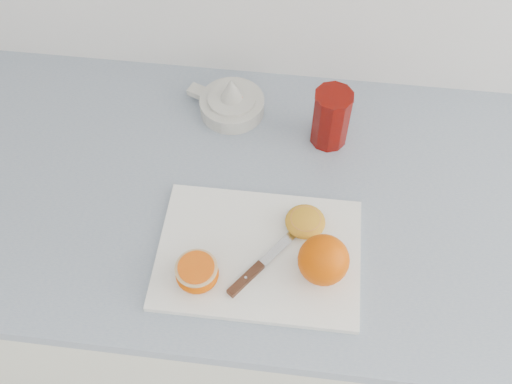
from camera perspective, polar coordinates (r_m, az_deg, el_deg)
counter at (r=1.42m, az=3.05°, el=-10.31°), size 2.34×0.64×0.89m
cutting_board at (r=0.96m, az=0.28°, el=-6.19°), size 0.34×0.24×0.01m
whole_orange at (r=0.90m, az=6.77°, el=-6.77°), size 0.08×0.08×0.08m
half_orange at (r=0.91m, az=-5.91°, el=-8.07°), size 0.07×0.07×0.04m
squeezed_shell at (r=0.97m, az=4.95°, el=-2.96°), size 0.07×0.07×0.03m
paring_knife at (r=0.93m, az=-0.38°, el=-8.08°), size 0.11×0.15×0.01m
citrus_juicer at (r=1.14m, az=-2.49°, el=8.95°), size 0.16×0.13×0.09m
red_tumbler at (r=1.08m, az=7.48°, el=7.20°), size 0.07×0.07×0.12m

